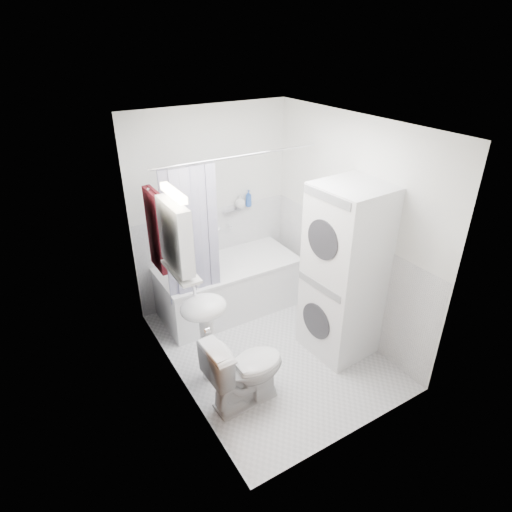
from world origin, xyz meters
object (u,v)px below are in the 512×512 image
bathtub (228,284)px  sink (205,320)px  washer_dryer (345,273)px  toilet (245,370)px

bathtub → sink: sink is taller
bathtub → washer_dryer: washer_dryer is taller
washer_dryer → bathtub: bearing=114.9°
toilet → washer_dryer: bearing=-84.8°
sink → toilet: 0.59m
bathtub → sink: 1.27m
washer_dryer → toilet: washer_dryer is taller
bathtub → toilet: 1.53m
bathtub → toilet: size_ratio=2.21×
bathtub → toilet: (-0.57, -1.42, 0.02)m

